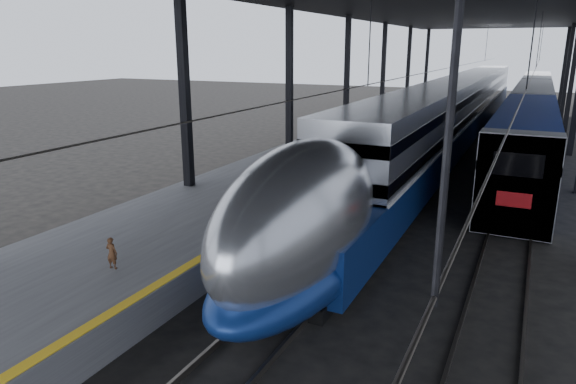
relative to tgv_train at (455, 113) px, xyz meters
The scene contains 8 objects.
ground 27.16m from the tgv_train, 94.24° to the right, with size 160.00×160.00×0.00m, color black.
platform 9.05m from the tgv_train, 128.14° to the right, with size 6.00×80.00×1.00m, color #4C4C4F.
yellow_strip 7.59m from the tgv_train, 111.08° to the right, with size 0.30×80.00×0.01m, color yellow.
rails 7.71m from the tgv_train, 70.36° to the right, with size 6.52×80.00×0.16m.
canopy 9.89m from the tgv_train, 90.81° to the right, with size 18.00×75.00×9.47m.
tgv_train is the anchor object (origin of this frame).
second_train 8.69m from the tgv_train, 54.86° to the left, with size 2.79×56.05×3.84m.
child 30.36m from the tgv_train, 98.38° to the right, with size 0.32×0.21×0.89m, color #4D2D19.
Camera 1 is at (7.35, -12.45, 6.72)m, focal length 32.00 mm.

